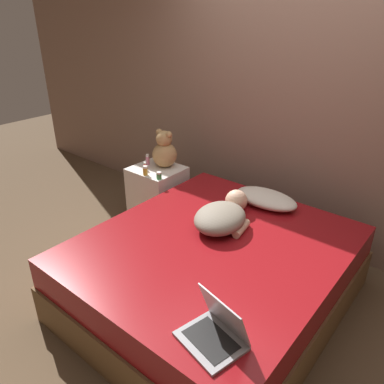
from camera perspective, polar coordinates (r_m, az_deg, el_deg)
ground_plane at (r=3.00m, az=3.11°, el=-16.08°), size 12.00×12.00×0.00m
wall_back at (r=3.39m, az=16.63°, el=12.97°), size 8.00×0.06×2.60m
bed at (r=2.83m, az=3.24°, el=-12.15°), size 1.69×1.92×0.53m
nightstand at (r=3.82m, az=-5.23°, el=-0.53°), size 0.47×0.45×0.60m
pillow at (r=3.18m, az=11.27°, el=-0.99°), size 0.54×0.30×0.12m
person_lying at (r=2.83m, az=4.80°, el=-3.53°), size 0.44×0.65×0.18m
laptop at (r=1.97m, az=3.63°, el=-20.36°), size 0.36×0.31×0.25m
teddy_bear at (r=3.67m, az=-4.22°, el=6.25°), size 0.24×0.24×0.37m
bottle_red at (r=3.66m, az=-7.17°, el=3.95°), size 0.03×0.03×0.08m
bottle_green at (r=3.44m, az=-5.05°, el=2.51°), size 0.05×0.05×0.07m
bottle_pink at (r=3.78m, az=-6.77°, el=4.94°), size 0.03×0.03×0.11m
bottle_amber at (r=3.54m, az=-7.14°, el=3.26°), size 0.04×0.04×0.09m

